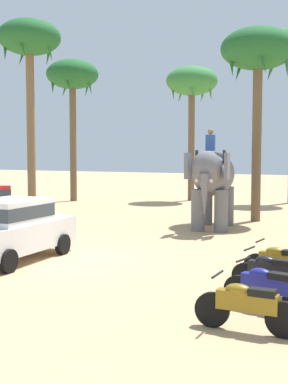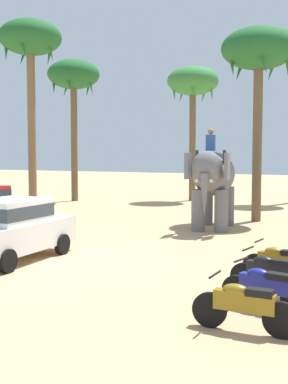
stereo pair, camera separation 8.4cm
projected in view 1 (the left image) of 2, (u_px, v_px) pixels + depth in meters
The scene contains 11 objects.
ground_plane at pixel (57, 258), 14.43m from camera, with size 120.00×120.00×0.00m, color tan.
car_sedan_foreground at pixel (11, 227), 14.02m from camera, with size 2.12×4.22×1.70m.
elephant_with_mahout at pixel (213, 178), 19.87m from camera, with size 2.19×4.00×3.88m.
motorcycle_nearest_camera at pixel (247, 305), 8.40m from camera, with size 1.80×0.55×0.94m.
motorcycle_second_in_row at pixel (268, 287), 9.52m from camera, with size 1.79×0.57×0.94m.
motorcycle_mid_row at pixel (272, 273), 10.68m from camera, with size 1.80×0.55×0.94m.
motorcycle_fourth_in_row at pixel (281, 262), 11.70m from camera, with size 1.80×0.55×0.94m.
palm_tree_behind_elephant at pixel (258, 54), 21.84m from camera, with size 3.20×3.20×8.33m.
palm_tree_near_hut at pixel (29, 44), 26.05m from camera, with size 3.20×3.20×9.77m.
palm_tree_left_of_road at pixel (192, 85), 31.75m from camera, with size 3.20×3.20×8.36m.
palm_tree_leaning_seaward at pixel (72, 79), 31.44m from camera, with size 3.20×3.20×8.72m.
Camera 1 is at (8.68, -11.57, 2.94)m, focal length 47.87 mm.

